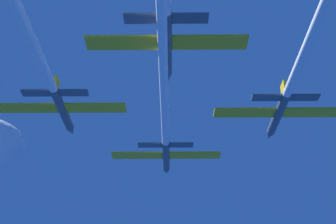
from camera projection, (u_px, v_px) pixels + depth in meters
name	position (u px, v px, depth m)	size (l,w,h in m)	color
jet_lead	(165.00, 107.00, 73.33)	(21.12, 68.93, 3.50)	#4C5660
jet_left_wing	(30.00, 35.00, 58.89)	(21.12, 68.72, 3.50)	#4C5660
jet_right_wing	(302.00, 57.00, 61.57)	(21.12, 60.05, 3.50)	#4C5660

